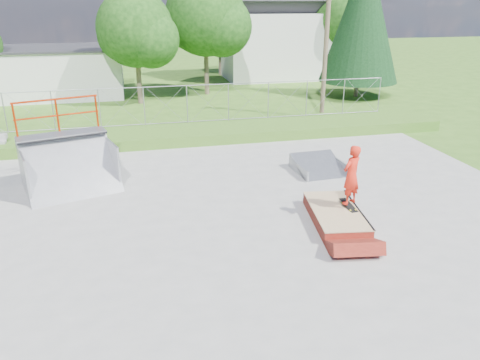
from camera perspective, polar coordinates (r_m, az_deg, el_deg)
The scene contains 17 objects.
ground at distance 13.18m, azimuth -0.50°, elevation -6.22°, with size 120.00×120.00×0.00m, color #36631C.
concrete_pad at distance 13.17m, azimuth -0.50°, elevation -6.14°, with size 20.00×16.00×0.04m, color gray.
grass_berm at distance 21.85m, azimuth -6.02°, elevation 5.69°, with size 24.00×3.00×0.50m, color #36631C.
grind_box at distance 13.84m, azimuth 11.56°, elevation -4.32°, with size 1.74×2.94×0.41m.
quarter_pipe at distance 16.48m, azimuth -20.28°, elevation 3.61°, with size 2.91×2.46×2.91m, color #94969B, non-canonical shape.
flat_bank_ramp at distance 17.64m, azimuth 9.65°, elevation 1.70°, with size 1.72×1.83×0.53m, color #94969B, non-canonical shape.
skateboard at distance 13.98m, azimuth 13.10°, elevation -3.05°, with size 0.22×0.80×0.02m, color black.
skater at distance 13.65m, azimuth 13.40°, elevation 0.30°, with size 0.64×0.42×1.75m, color red.
chain_link_fence at distance 22.54m, azimuth -6.47°, elevation 9.16°, with size 20.00×0.06×1.80m, color gray, non-canonical shape.
utility_building_flat at distance 34.15m, azimuth -22.74°, elevation 11.98°, with size 10.00×6.00×3.00m, color beige.
gable_house at distance 39.21m, azimuth 4.19°, elevation 17.96°, with size 8.40×6.08×8.94m.
utility_pole at distance 25.56m, azimuth 10.46°, elevation 16.28°, with size 0.24×0.24×8.00m, color brown.
tree_left_near at distance 29.31m, azimuth -12.13°, elevation 17.24°, with size 4.76×4.48×6.65m.
tree_center at distance 31.69m, azimuth -3.67°, elevation 19.01°, with size 5.44×5.12×7.60m.
tree_right_far at distance 39.06m, azimuth 13.03°, elevation 18.53°, with size 5.10×4.80×7.12m.
tree_back_mid at distance 40.10m, azimuth -2.08°, elevation 17.78°, with size 4.08×3.84×5.70m.
conifer_tree at distance 31.93m, azimuth 14.75°, elevation 18.78°, with size 5.04×5.04×9.10m.
Camera 1 is at (-2.55, -11.40, 6.09)m, focal length 35.00 mm.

